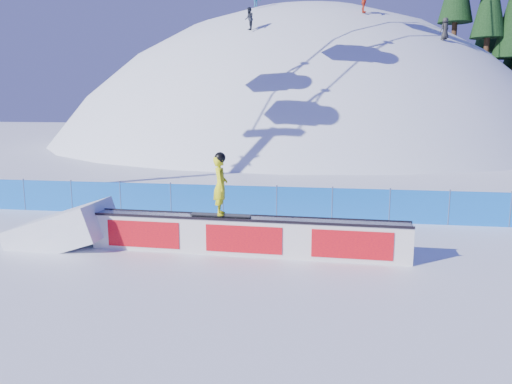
# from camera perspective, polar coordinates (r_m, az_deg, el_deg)

# --- Properties ---
(ground) EXTENTS (160.00, 160.00, 0.00)m
(ground) POSITION_cam_1_polar(r_m,az_deg,el_deg) (14.16, -3.74, -7.14)
(ground) COLOR white
(ground) RESTS_ON ground
(snow_hill) EXTENTS (64.00, 64.00, 64.00)m
(snow_hill) POSITION_cam_1_polar(r_m,az_deg,el_deg) (59.57, 5.37, -11.59)
(snow_hill) COLOR white
(snow_hill) RESTS_ON ground
(safety_fence) EXTENTS (22.05, 0.05, 1.30)m
(safety_fence) POSITION_cam_1_polar(r_m,az_deg,el_deg) (18.29, -0.73, -1.14)
(safety_fence) COLOR blue
(safety_fence) RESTS_ON ground
(rail_box) EXTENTS (9.03, 0.89, 1.08)m
(rail_box) POSITION_cam_1_polar(r_m,az_deg,el_deg) (14.03, -1.18, -5.01)
(rail_box) COLOR silver
(rail_box) RESTS_ON ground
(snow_ramp) EXTENTS (3.04, 1.95, 1.86)m
(snow_ramp) POSITION_cam_1_polar(r_m,az_deg,el_deg) (16.24, -21.15, -5.54)
(snow_ramp) COLOR white
(snow_ramp) RESTS_ON ground
(snowboarder) EXTENTS (1.72, 0.67, 1.79)m
(snowboarder) POSITION_cam_1_polar(r_m,az_deg,el_deg) (13.88, -4.09, 0.83)
(snowboarder) COLOR black
(snowboarder) RESTS_ON rail_box
(distant_skiers) EXTENTS (16.86, 8.90, 5.40)m
(distant_skiers) POSITION_cam_1_polar(r_m,az_deg,el_deg) (44.19, 6.59, 20.01)
(distant_skiers) COLOR black
(distant_skiers) RESTS_ON ground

